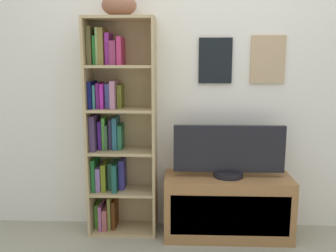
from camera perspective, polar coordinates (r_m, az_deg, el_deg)
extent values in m
cube|color=white|center=(2.87, 3.73, 7.53)|extent=(4.80, 0.06, 2.38)
cube|color=black|center=(2.83, 7.30, 9.95)|extent=(0.25, 0.02, 0.34)
cube|color=slate|center=(2.83, 7.31, 9.95)|extent=(0.20, 0.01, 0.29)
cube|color=tan|center=(2.89, 15.13, 9.87)|extent=(0.26, 0.02, 0.35)
cube|color=#9FA6BF|center=(2.89, 15.15, 9.87)|extent=(0.21, 0.01, 0.30)
cube|color=tan|center=(2.83, -11.99, -0.43)|extent=(0.02, 0.27, 1.62)
cube|color=tan|center=(2.76, -2.08, -0.52)|extent=(0.02, 0.27, 1.62)
cube|color=tan|center=(2.91, -6.69, 0.01)|extent=(0.51, 0.01, 1.62)
cube|color=tan|center=(3.04, -6.75, -15.46)|extent=(0.47, 0.26, 0.02)
cube|color=tan|center=(2.91, -6.89, -9.86)|extent=(0.47, 0.26, 0.02)
cube|color=tan|center=(2.82, -7.03, -3.83)|extent=(0.47, 0.26, 0.02)
cube|color=tan|center=(2.76, -7.17, 2.54)|extent=(0.47, 0.26, 0.02)
cube|color=tan|center=(2.74, -7.33, 9.11)|extent=(0.47, 0.26, 0.02)
cube|color=tan|center=(2.75, -7.49, 16.13)|extent=(0.47, 0.26, 0.02)
cube|color=#55AE37|center=(3.08, -10.63, -13.10)|extent=(0.04, 0.15, 0.19)
cube|color=#A35A93|center=(3.04, -10.08, -13.24)|extent=(0.02, 0.21, 0.20)
cube|color=#9C5052|center=(3.04, -9.43, -13.56)|extent=(0.04, 0.21, 0.17)
cube|color=olive|center=(3.03, -8.79, -12.73)|extent=(0.02, 0.19, 0.26)
cube|color=#4D250C|center=(3.03, -8.18, -13.01)|extent=(0.03, 0.18, 0.23)
cube|color=#1E6229|center=(2.93, -11.06, -7.08)|extent=(0.03, 0.21, 0.25)
cube|color=#8163A3|center=(2.94, -10.38, -7.72)|extent=(0.03, 0.20, 0.18)
cube|color=#627119|center=(2.93, -9.60, -7.48)|extent=(0.04, 0.20, 0.21)
cube|color=#2C5842|center=(2.94, -8.66, -7.38)|extent=(0.04, 0.16, 0.21)
cube|color=#194F44|center=(2.90, -7.96, -7.56)|extent=(0.03, 0.22, 0.21)
cube|color=navy|center=(2.92, -7.00, -7.21)|extent=(0.04, 0.15, 0.23)
cube|color=#3F2C50|center=(2.85, -11.18, -0.89)|extent=(0.04, 0.22, 0.26)
cube|color=#471C80|center=(2.87, -10.23, -1.24)|extent=(0.03, 0.15, 0.22)
cube|color=#5AC746|center=(2.87, -9.69, -1.00)|extent=(0.02, 0.15, 0.24)
cube|color=#325135|center=(2.85, -9.26, -1.56)|extent=(0.02, 0.18, 0.19)
cube|color=#362C4F|center=(2.86, -8.68, -1.14)|extent=(0.02, 0.14, 0.23)
cube|color=#255A6E|center=(2.84, -8.02, -1.02)|extent=(0.03, 0.16, 0.24)
cube|color=#246241|center=(2.85, -7.27, -1.58)|extent=(0.03, 0.15, 0.19)
cube|color=#0E124D|center=(2.81, -11.54, 4.79)|extent=(0.02, 0.22, 0.20)
cube|color=teal|center=(2.81, -10.97, 4.56)|extent=(0.02, 0.20, 0.17)
cube|color=#611B66|center=(2.81, -10.44, 4.71)|extent=(0.02, 0.19, 0.19)
cube|color=#AB219F|center=(2.80, -9.85, 4.64)|extent=(0.02, 0.20, 0.18)
cube|color=#5367AF|center=(2.81, -8.99, 4.68)|extent=(0.04, 0.15, 0.18)
cube|color=#A46A82|center=(2.77, -8.22, 4.88)|extent=(0.04, 0.22, 0.20)
cube|color=#616921|center=(2.80, -7.30, 4.60)|extent=(0.03, 0.16, 0.17)
cube|color=brown|center=(2.80, -11.69, 11.99)|extent=(0.03, 0.20, 0.27)
cube|color=#2A8934|center=(2.81, -11.00, 11.34)|extent=(0.02, 0.17, 0.20)
cube|color=#9EC676|center=(2.80, -10.56, 11.93)|extent=(0.02, 0.18, 0.26)
cube|color=brown|center=(2.78, -9.98, 11.94)|extent=(0.04, 0.21, 0.26)
cube|color=#962D91|center=(2.79, -9.08, 11.62)|extent=(0.03, 0.18, 0.23)
cube|color=#862E54|center=(2.77, -8.20, 11.08)|extent=(0.04, 0.21, 0.17)
cube|color=#B32C5F|center=(2.76, -7.27, 11.38)|extent=(0.03, 0.21, 0.20)
ellipsoid|color=brown|center=(2.76, -7.54, 17.96)|extent=(0.27, 0.20, 0.16)
cube|color=#9A6A3B|center=(2.89, 9.10, -12.08)|extent=(0.94, 0.36, 0.47)
cube|color=brown|center=(2.73, 9.55, -13.48)|extent=(0.85, 0.01, 0.30)
cylinder|color=black|center=(2.81, 9.25, -7.30)|extent=(0.22, 0.22, 0.04)
cube|color=black|center=(2.75, 9.37, -3.47)|extent=(0.81, 0.04, 0.35)
cube|color=silver|center=(2.74, 9.40, -3.53)|extent=(0.77, 0.01, 0.31)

